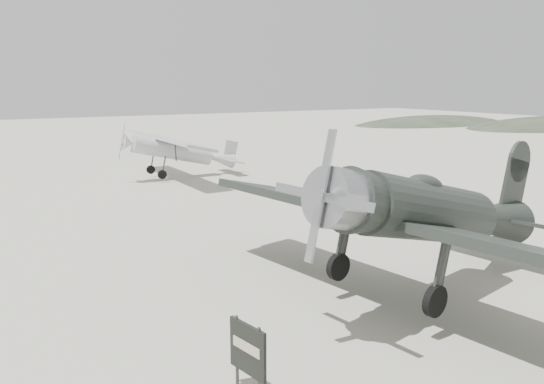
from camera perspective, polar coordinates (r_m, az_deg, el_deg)
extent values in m
plane|color=#A4A191|center=(17.57, 0.12, -7.00)|extent=(160.00, 160.00, 0.00)
ellipsoid|color=#283124|center=(80.00, 16.94, 7.06)|extent=(32.00, 16.00, 5.20)
cylinder|color=black|center=(14.18, 16.07, -2.20)|extent=(4.98, 2.30, 1.52)
cone|color=black|center=(17.21, 22.84, -0.10)|extent=(3.03, 1.87, 1.41)
cylinder|color=#B0B3B5|center=(11.66, 6.79, -4.77)|extent=(1.19, 1.49, 1.35)
cone|color=#B0B3B5|center=(11.21, 4.48, -5.39)|extent=(0.48, 0.66, 0.61)
cube|color=#B0B3B5|center=(11.26, 4.76, -5.32)|extent=(0.10, 0.20, 2.83)
ellipsoid|color=black|center=(13.86, 15.71, 0.37)|extent=(1.30, 0.93, 0.50)
cube|color=black|center=(13.67, 14.17, -4.26)|extent=(4.44, 13.26, 0.24)
cube|color=black|center=(17.97, 24.14, 0.43)|extent=(1.94, 4.71, 0.11)
cube|color=black|center=(17.97, 24.62, 3.39)|extent=(1.31, 0.33, 1.96)
cylinder|color=black|center=(13.05, 18.00, -12.19)|extent=(0.76, 0.30, 0.74)
cylinder|color=black|center=(14.67, 8.18, -9.03)|extent=(0.76, 0.30, 0.74)
cylinder|color=#333333|center=(12.78, 18.21, -9.19)|extent=(0.14, 0.14, 1.52)
cylinder|color=#333333|center=(14.44, 8.26, -6.32)|extent=(0.14, 0.14, 1.52)
cylinder|color=black|center=(18.30, 24.39, -1.07)|extent=(0.25, 0.13, 0.24)
cylinder|color=#A6A8AB|center=(32.32, -10.67, 4.41)|extent=(4.86, 1.08, 1.03)
cone|color=#A6A8AB|center=(33.57, -5.43, 4.81)|extent=(1.69, 0.95, 0.93)
cone|color=#A6A8AB|center=(31.50, -15.29, 4.01)|extent=(0.57, 0.98, 0.97)
cube|color=#A6A8AB|center=(31.40, -15.95, 3.96)|extent=(0.05, 0.13, 2.05)
cube|color=#A6A8AB|center=(32.13, -11.33, 5.38)|extent=(1.89, 10.27, 0.17)
cube|color=#A6A8AB|center=(33.77, -4.71, 4.95)|extent=(0.87, 3.18, 0.07)
cube|color=#A6A8AB|center=(33.75, -4.59, 5.98)|extent=(0.84, 0.08, 1.21)
cylinder|color=black|center=(31.32, -11.20, 1.54)|extent=(0.52, 0.14, 0.52)
cylinder|color=black|center=(33.24, -12.40, 2.06)|extent=(0.52, 0.14, 0.52)
cylinder|color=#333333|center=(31.24, -11.24, 2.50)|extent=(0.08, 0.08, 1.12)
cylinder|color=#333333|center=(33.15, -12.44, 2.96)|extent=(0.08, 0.08, 1.12)
cylinder|color=black|center=(33.89, -4.42, 4.42)|extent=(0.17, 0.07, 0.17)
cylinder|color=#333333|center=(9.91, -1.38, -18.03)|extent=(0.08, 0.08, 1.40)
cylinder|color=#333333|center=(10.35, -3.80, -16.67)|extent=(0.08, 0.08, 1.40)
cube|color=black|center=(10.05, -2.63, -16.53)|extent=(0.26, 0.96, 0.97)
cube|color=beige|center=(10.00, -2.81, -16.33)|extent=(0.16, 0.74, 0.19)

